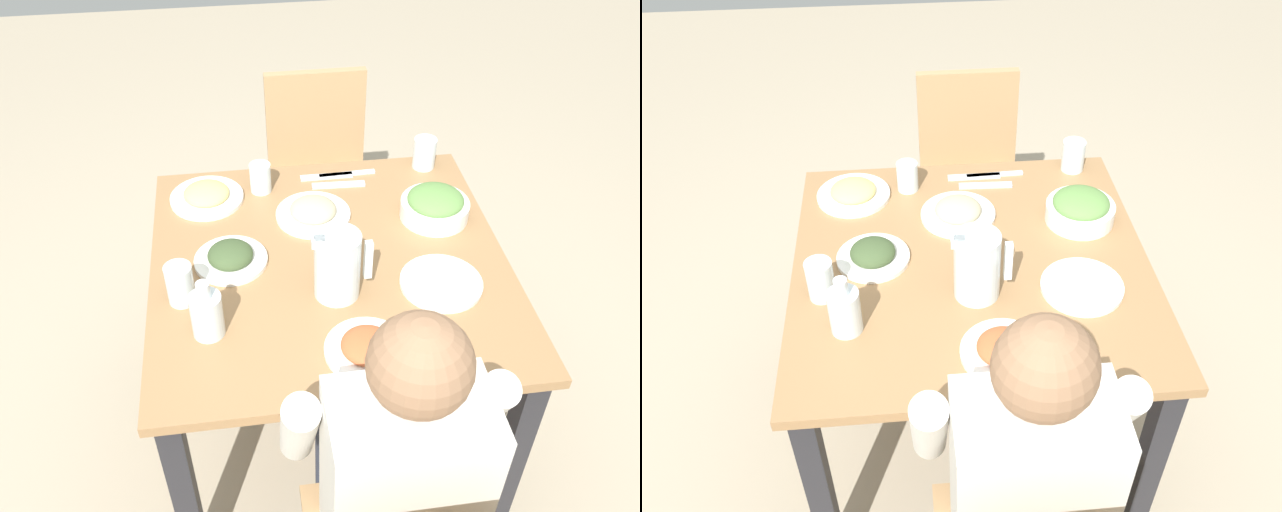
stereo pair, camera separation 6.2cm
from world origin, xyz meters
TOP-DOWN VIEW (x-y plane):
  - ground_plane at (0.00, 0.00)m, footprint 8.00×8.00m
  - dining_table at (0.00, 0.00)m, footprint 0.99×0.99m
  - chair_far at (0.08, 0.79)m, footprint 0.40×0.40m
  - diner_near at (0.05, -0.59)m, footprint 0.48×0.53m
  - water_pitcher at (0.01, -0.13)m, footprint 0.16×0.12m
  - salad_bowl at (0.34, 0.16)m, footprint 0.20×0.20m
  - plate_beans at (-0.02, 0.21)m, footprint 0.22×0.22m
  - plate_fries at (-0.33, 0.34)m, footprint 0.23×0.23m
  - plate_dolmas at (-0.27, 0.03)m, footprint 0.20×0.20m
  - plate_rice_curry at (0.04, -0.34)m, footprint 0.21×0.21m
  - plate_yoghurt at (0.28, -0.14)m, footprint 0.22×0.22m
  - water_glass_far_right at (-0.40, -0.10)m, footprint 0.07×0.07m
  - water_glass_by_pitcher at (-0.16, 0.37)m, footprint 0.07×0.07m
  - water_glass_near_right at (0.38, 0.43)m, footprint 0.07×0.07m
  - oil_carafe at (-0.33, -0.23)m, footprint 0.08×0.08m
  - fork_near at (0.08, 0.36)m, footprint 0.17×0.03m
  - knife_near at (0.12, 0.42)m, footprint 0.19×0.02m
  - fork_far at (0.05, 0.41)m, footprint 0.17×0.03m

SIDE VIEW (x-z plane):
  - ground_plane at x=0.00m, z-range 0.00..0.00m
  - chair_far at x=0.08m, z-range 0.06..0.94m
  - dining_table at x=0.00m, z-range 0.26..0.99m
  - diner_near at x=0.05m, z-range 0.06..1.23m
  - fork_near at x=0.08m, z-range 0.74..0.74m
  - knife_near at x=0.12m, z-range 0.74..0.74m
  - fork_far at x=0.05m, z-range 0.74..0.74m
  - plate_rice_curry at x=0.04m, z-range 0.73..0.78m
  - plate_fries at x=-0.33m, z-range 0.73..0.78m
  - plate_beans at x=-0.02m, z-range 0.73..0.78m
  - plate_yoghurt at x=0.28m, z-range 0.73..0.78m
  - plate_dolmas at x=-0.27m, z-range 0.73..0.78m
  - salad_bowl at x=0.34m, z-range 0.73..0.82m
  - water_glass_by_pitcher at x=-0.16m, z-range 0.74..0.83m
  - water_glass_near_right at x=0.38m, z-range 0.74..0.84m
  - oil_carafe at x=-0.33m, z-range 0.71..0.88m
  - water_glass_far_right at x=-0.40m, z-range 0.74..0.85m
  - water_pitcher at x=0.01m, z-range 0.74..0.93m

